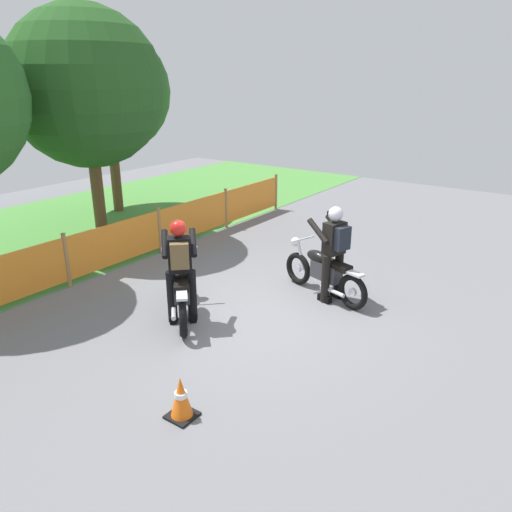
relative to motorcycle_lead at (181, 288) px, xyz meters
name	(u,v)px	position (x,y,z in m)	size (l,w,h in m)	color
ground	(252,311)	(0.79, -0.85, -0.49)	(24.00, 24.00, 0.02)	slate
grass_verge	(29,239)	(0.79, 5.87, -0.47)	(24.00, 6.67, 0.01)	#4C8C3D
barrier_fence	(117,243)	(0.79, 2.54, 0.06)	(11.84, 0.08, 1.05)	#997547
tree_near_right	(86,88)	(1.81, 4.37, 3.01)	(3.47, 3.47, 5.23)	brown
tree_rightmost	(107,92)	(3.84, 6.22, 2.86)	(3.40, 3.40, 5.05)	brown
motorcycle_lead	(181,288)	(0.00, 0.00, 0.00)	(1.55, 1.54, 0.98)	black
motorcycle_trailing	(324,272)	(2.03, -1.53, -0.02)	(0.79, 1.93, 0.94)	black
rider_lead	(180,266)	(-0.16, -0.16, 0.47)	(0.77, 0.76, 1.69)	black
rider_trailing	(334,249)	(1.97, -1.74, 0.47)	(0.66, 0.76, 1.69)	black
traffic_cone	(181,398)	(-1.92, -1.81, -0.22)	(0.32, 0.32, 0.53)	black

